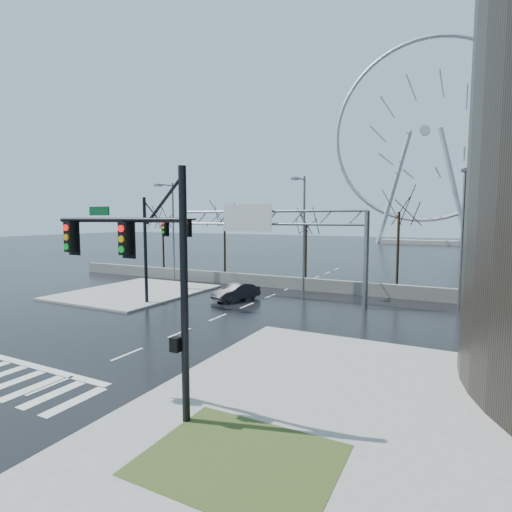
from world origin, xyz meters
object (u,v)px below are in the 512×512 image
Objects in this scene: sign_gantry at (260,234)px; car at (236,292)px; ferris_wheel at (425,138)px; signal_mast_far at (157,241)px; signal_mast_near at (148,268)px.

sign_gantry is 4.98m from car.
sign_gantry is 0.32× the size of ferris_wheel.
sign_gantry is (5.49, 6.00, 0.35)m from signal_mast_far.
signal_mast_near is 0.49× the size of sign_gantry.
signal_mast_near is at bearing -48.48° from car.
signal_mast_near is 19.79m from sign_gantry.
signal_mast_near is at bearing -49.74° from signal_mast_far.
ferris_wheel is at bearing 105.32° from car.
ferris_wheel reaches higher than sign_gantry.
sign_gantry is at bearing 70.63° from car.
car is at bearing -129.38° from sign_gantry.
sign_gantry is 82.91m from ferris_wheel.
signal_mast_near is 0.16× the size of ferris_wheel.
car is (-1.33, -1.62, -4.52)m from sign_gantry.
signal_mast_near is 17.03m from signal_mast_far.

